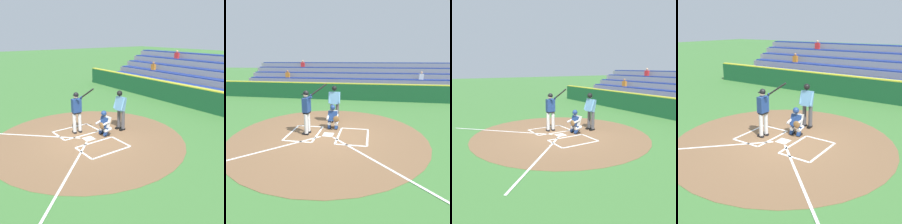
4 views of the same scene
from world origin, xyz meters
The scene contains 9 objects.
ground_plane centered at (0.00, 0.00, 0.00)m, with size 120.00×120.00×0.00m, color #427A38.
dirt_circle centered at (0.00, 0.00, 0.01)m, with size 8.00×8.00×0.01m, color brown.
home_plate_and_chalk centered at (0.00, 0.88, 0.01)m, with size 7.93×4.91×0.01m.
batter centered at (0.88, 0.02, 1.10)m, with size 0.98×0.65×2.13m.
catcher centered at (-0.07, -0.78, 0.59)m, with size 0.60×0.60×1.13m.
plate_umpire centered at (0.05, -1.76, 1.08)m, with size 0.60×0.43×1.86m.
baseball centered at (0.43, -0.78, 0.04)m, with size 0.07×0.07×0.07m, color white.
backstop_wall centered at (0.00, -7.50, 0.65)m, with size 22.00×0.36×1.31m.
bleacher_stand centered at (0.00, -11.33, 1.00)m, with size 20.00×5.10×3.00m.
Camera 2 is at (-1.71, 7.56, 3.10)m, focal length 31.41 mm.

